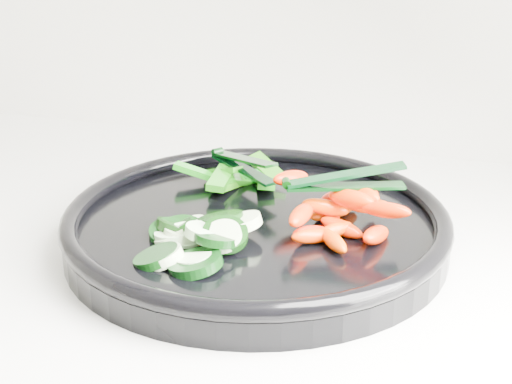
% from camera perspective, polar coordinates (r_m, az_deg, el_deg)
% --- Properties ---
extents(veggie_tray, '(0.38, 0.38, 0.04)m').
position_cam_1_polar(veggie_tray, '(0.70, -0.00, -2.65)').
color(veggie_tray, black).
rests_on(veggie_tray, counter).
extents(cucumber_pile, '(0.11, 0.13, 0.04)m').
position_cam_1_polar(cucumber_pile, '(0.65, -5.13, -3.56)').
color(cucumber_pile, black).
rests_on(cucumber_pile, veggie_tray).
extents(carrot_pile, '(0.15, 0.13, 0.06)m').
position_cam_1_polar(carrot_pile, '(0.67, 6.72, -1.55)').
color(carrot_pile, '#FB4E00').
rests_on(carrot_pile, veggie_tray).
extents(pepper_pile, '(0.12, 0.11, 0.03)m').
position_cam_1_polar(pepper_pile, '(0.78, -1.64, 1.19)').
color(pepper_pile, '#176709').
rests_on(pepper_pile, veggie_tray).
extents(tong_carrot, '(0.11, 0.06, 0.02)m').
position_cam_1_polar(tong_carrot, '(0.66, 6.87, 0.89)').
color(tong_carrot, black).
rests_on(tong_carrot, carrot_pile).
extents(tong_pepper, '(0.10, 0.08, 0.02)m').
position_cam_1_polar(tong_pepper, '(0.77, -1.18, 2.33)').
color(tong_pepper, black).
rests_on(tong_pepper, pepper_pile).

